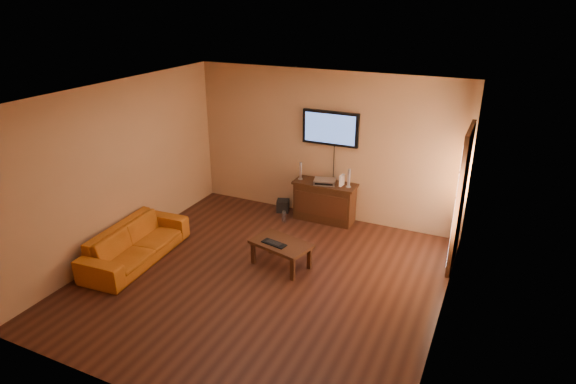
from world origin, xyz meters
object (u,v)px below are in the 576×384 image
Objects in this scene: sofa at (135,238)px; game_console at (342,180)px; speaker_right at (349,179)px; keyboard at (274,243)px; speaker_left at (301,172)px; television at (330,128)px; media_console at (324,202)px; coffee_table at (281,246)px; subwoofer at (283,206)px; av_receiver at (325,182)px; bottle at (284,217)px.

game_console reaches higher than sofa.
speaker_right is 0.82× the size of keyboard.
sofa reaches higher than keyboard.
television is at bearing 21.28° from speaker_left.
sofa is at bearing -130.05° from media_console.
game_console is (2.47, 2.58, 0.46)m from sofa.
subwoofer is at bearing 114.70° from coffee_table.
game_console is 0.49× the size of keyboard.
subwoofer is (-0.37, 0.03, -0.77)m from speaker_left.
av_receiver is (2.17, 2.54, 0.40)m from sofa.
sofa is 2.19m from keyboard.
sofa is 3.61m from game_console.
coffee_table is 1.93m from speaker_left.
bottle is (-0.62, 1.41, -0.24)m from coffee_table.
speaker_right is 1.51m from subwoofer.
av_receiver is (0.00, -0.04, 0.41)m from media_console.
av_receiver reaches higher than media_console.
sofa is (-2.16, -2.58, 0.00)m from media_console.
av_receiver reaches higher than keyboard.
media_console is at bearing 31.47° from bottle.
television is 3.05× the size of speaker_right.
keyboard is (-0.40, -1.90, -0.42)m from game_console.
media_console is 1.35m from television.
sofa is 2.92m from subwoofer.
television is 0.95m from av_receiver.
sofa is (-2.16, -2.76, -1.33)m from television.
speaker_left reaches higher than av_receiver.
speaker_left is at bearing -179.85° from speaker_right.
speaker_left is 0.79m from game_console.
television reaches higher than speaker_left.
subwoofer is 1.01× the size of bottle.
sofa is at bearing -161.67° from keyboard.
coffee_table is 1.56m from bottle.
keyboard is at bearing -78.26° from speaker_left.
keyboard is (-0.53, -1.88, -0.47)m from speaker_right.
subwoofer is at bearing 117.70° from bottle.
game_console is (-0.13, 0.01, -0.06)m from speaker_right.
sofa is at bearing -135.39° from speaker_right.
keyboard reaches higher than bottle.
television is 0.97m from speaker_left.
television is 0.95m from speaker_right.
television reaches higher than bottle.
coffee_table is 4.94× the size of game_console.
media_console is 1.80m from coffee_table.
media_console is 0.70m from speaker_left.
game_console is at bearing 22.86° from bottle.
game_console is at bearing 1.67° from media_console.
television is 2.44m from keyboard.
media_console is at bearing 81.06° from av_receiver.
television reaches higher than coffee_table.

